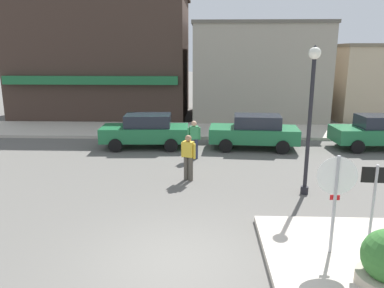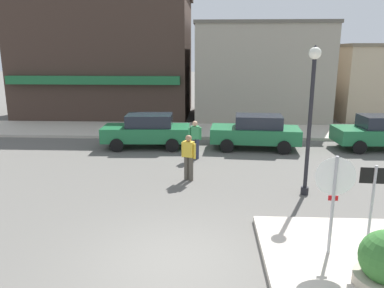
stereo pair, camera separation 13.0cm
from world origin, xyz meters
The scene contains 13 objects.
ground_plane centered at (0.00, 0.00, 0.00)m, with size 160.00×160.00×0.00m, color #5B5954.
kerb_far centered at (0.00, 13.54, 0.07)m, with size 80.00×4.00×0.15m, color beige.
stop_sign centered at (3.31, 0.38, 1.52)m, with size 0.82×0.09×2.30m.
one_way_sign centered at (4.12, 0.43, 1.33)m, with size 0.60×0.07×2.10m.
lamp_post centered at (3.71, 4.17, 2.96)m, with size 0.36×0.36×4.54m.
parked_car_nearest centered at (-2.20, 9.87, 0.81)m, with size 4.07×2.02×1.56m.
parked_car_second centered at (2.81, 9.85, 0.81)m, with size 4.12×2.10×1.56m.
parked_car_third centered at (8.48, 10.04, 0.81)m, with size 4.07×2.01×1.56m.
pedestrian_crossing_near centered at (0.10, 8.01, 0.87)m, with size 0.56×0.29×1.61m.
pedestrian_crossing_far centered at (0.00, 5.31, 0.87)m, with size 0.54×0.35×1.61m.
building_corner_shop centered at (-6.41, 19.13, 4.08)m, with size 11.48×7.67×8.16m.
building_storefront_left_near centered at (3.87, 18.88, 3.07)m, with size 8.37×7.59×6.13m.
building_storefront_left_mid centered at (12.65, 19.75, 2.43)m, with size 7.51×7.97×4.84m.
Camera 1 is at (0.61, -7.03, 4.34)m, focal length 35.00 mm.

